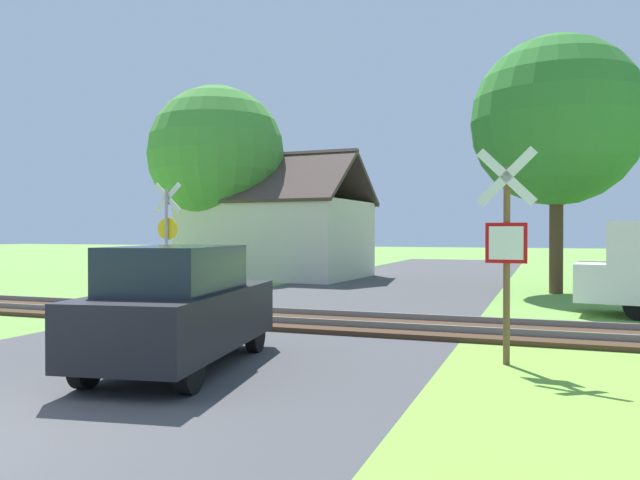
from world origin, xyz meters
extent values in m
cube|color=#424244|center=(0.00, 2.00, 0.00)|extent=(7.97, 80.00, 0.01)
cube|color=#422D1E|center=(0.00, 8.50, 0.05)|extent=(60.00, 2.60, 0.10)
cube|color=slate|center=(0.00, 9.22, 0.16)|extent=(60.00, 0.08, 0.12)
cube|color=slate|center=(0.00, 7.78, 0.16)|extent=(60.00, 0.08, 0.12)
cylinder|color=brown|center=(4.88, 5.58, 1.47)|extent=(0.10, 0.10, 2.95)
cube|color=red|center=(4.88, 5.51, 1.82)|extent=(0.60, 0.07, 0.60)
cube|color=white|center=(4.88, 5.49, 1.82)|extent=(0.49, 0.04, 0.49)
cube|color=white|center=(4.88, 5.51, 2.80)|extent=(0.88, 0.08, 0.88)
cube|color=white|center=(4.88, 5.51, 2.80)|extent=(0.88, 0.08, 0.88)
cylinder|color=#9E9EA5|center=(-4.79, 11.17, 1.61)|extent=(0.09, 0.09, 3.22)
cube|color=white|center=(-4.79, 11.23, 2.97)|extent=(0.88, 0.07, 0.88)
cube|color=white|center=(-4.79, 11.23, 2.97)|extent=(0.88, 0.07, 0.88)
cylinder|color=yellow|center=(-4.79, 11.24, 2.08)|extent=(0.64, 0.06, 0.64)
cube|color=beige|center=(-5.70, 21.10, 1.66)|extent=(7.44, 6.02, 3.32)
cube|color=#473833|center=(-5.78, 19.69, 4.33)|extent=(7.66, 3.61, 2.34)
cube|color=#473833|center=(-5.62, 22.50, 4.33)|extent=(7.66, 3.61, 2.34)
cube|color=brown|center=(-3.74, 20.99, 4.53)|extent=(0.53, 0.53, 1.10)
cylinder|color=#513823|center=(5.74, 17.44, 1.76)|extent=(0.43, 0.43, 3.53)
sphere|color=#337A2D|center=(5.74, 17.44, 5.57)|extent=(5.46, 5.46, 5.46)
cylinder|color=#513823|center=(-8.10, 19.94, 1.57)|extent=(0.35, 0.35, 3.15)
sphere|color=#478E38|center=(-8.10, 19.94, 5.37)|extent=(5.94, 5.94, 5.94)
cube|color=white|center=(6.48, 12.34, 0.79)|extent=(0.90, 1.87, 0.90)
cube|color=#19232D|center=(6.84, 12.29, 1.62)|extent=(0.23, 1.61, 0.85)
cylinder|color=black|center=(7.58, 12.99, 0.34)|extent=(0.70, 0.26, 0.68)
cylinder|color=black|center=(7.40, 11.44, 0.34)|extent=(0.70, 0.26, 0.68)
cube|color=black|center=(0.45, 3.73, 0.72)|extent=(2.24, 4.20, 0.84)
cube|color=#19232D|center=(0.48, 3.54, 1.46)|extent=(1.72, 2.39, 0.64)
cylinder|color=black|center=(0.93, 5.19, 0.30)|extent=(0.27, 0.62, 0.60)
cylinder|color=black|center=(-0.45, 4.97, 0.30)|extent=(0.27, 0.62, 0.60)
cylinder|color=black|center=(1.35, 2.50, 0.30)|extent=(0.27, 0.62, 0.60)
cylinder|color=black|center=(-0.03, 2.28, 0.30)|extent=(0.27, 0.62, 0.60)
camera|label=1|loc=(5.44, -4.08, 1.97)|focal=35.00mm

